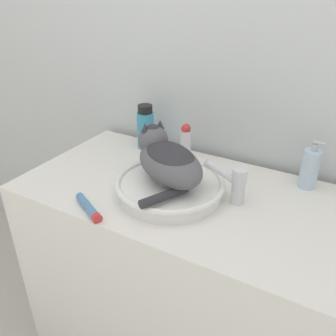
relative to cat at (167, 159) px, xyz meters
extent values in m
cube|color=silver|center=(0.06, 0.40, 0.22)|extent=(8.00, 0.05, 2.40)
cube|color=white|center=(0.06, 0.04, -0.55)|extent=(1.18, 0.60, 0.85)
cylinder|color=white|center=(0.01, -0.01, -0.10)|extent=(0.35, 0.35, 0.05)
torus|color=white|center=(0.01, -0.01, -0.08)|extent=(0.37, 0.37, 0.02)
ellipsoid|color=#56565B|center=(0.01, -0.01, -0.01)|extent=(0.33, 0.29, 0.12)
ellipsoid|color=#2D2D33|center=(0.01, -0.01, 0.02)|extent=(0.25, 0.22, 0.05)
sphere|color=#56565B|center=(-0.08, 0.05, 0.03)|extent=(0.10, 0.10, 0.10)
sphere|color=#2D2D33|center=(-0.08, 0.05, 0.06)|extent=(0.06, 0.06, 0.06)
cone|color=#2D2D33|center=(-0.07, 0.07, 0.08)|extent=(0.03, 0.03, 0.03)
cone|color=#2D2D33|center=(-0.10, 0.02, 0.08)|extent=(0.03, 0.03, 0.03)
cylinder|color=#2D2D33|center=(0.06, -0.12, -0.06)|extent=(0.10, 0.16, 0.03)
cylinder|color=silver|center=(0.23, 0.06, -0.09)|extent=(0.04, 0.04, 0.07)
cylinder|color=silver|center=(0.18, 0.04, -0.02)|extent=(0.12, 0.06, 0.08)
cylinder|color=silver|center=(0.23, 0.06, -0.03)|extent=(0.05, 0.05, 0.05)
cylinder|color=teal|center=(-0.26, 0.27, -0.05)|extent=(0.07, 0.07, 0.16)
cylinder|color=black|center=(-0.26, 0.27, 0.04)|extent=(0.06, 0.06, 0.03)
cylinder|color=silver|center=(-0.07, 0.27, -0.07)|extent=(0.04, 0.04, 0.11)
sphere|color=red|center=(-0.07, 0.27, 0.00)|extent=(0.04, 0.04, 0.04)
cylinder|color=silver|center=(0.41, 0.27, -0.06)|extent=(0.06, 0.06, 0.14)
cylinder|color=#B7B7BC|center=(0.41, 0.27, 0.02)|extent=(0.02, 0.02, 0.03)
cylinder|color=#B7B7BC|center=(0.42, 0.27, 0.04)|extent=(0.04, 0.01, 0.01)
cylinder|color=#4C7FB2|center=(-0.17, -0.21, -0.11)|extent=(0.13, 0.09, 0.03)
cylinder|color=red|center=(-0.10, -0.25, -0.11)|extent=(0.03, 0.04, 0.03)
camera|label=1|loc=(0.51, -0.89, 0.52)|focal=38.00mm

